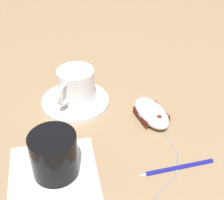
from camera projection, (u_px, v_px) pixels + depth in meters
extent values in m
plane|color=#9E7F5B|center=(94.00, 134.00, 0.65)|extent=(3.00, 3.00, 0.00)
cylinder|color=white|center=(75.00, 102.00, 0.73)|extent=(0.16, 0.16, 0.01)
cylinder|color=white|center=(76.00, 85.00, 0.71)|extent=(0.08, 0.08, 0.07)
torus|color=white|center=(65.00, 94.00, 0.67)|extent=(0.04, 0.05, 0.05)
ellipsoid|color=silver|center=(151.00, 113.00, 0.68)|extent=(0.08, 0.12, 0.03)
cylinder|color=#591E19|center=(159.00, 118.00, 0.65)|extent=(0.01, 0.01, 0.01)
cube|color=#591E19|center=(162.00, 111.00, 0.69)|extent=(0.02, 0.06, 0.01)
cube|color=#591E19|center=(140.00, 117.00, 0.67)|extent=(0.02, 0.06, 0.01)
cylinder|color=gray|center=(172.00, 144.00, 0.62)|extent=(0.01, 0.06, 0.00)
cylinder|color=gray|center=(177.00, 165.00, 0.58)|extent=(0.03, 0.05, 0.00)
cylinder|color=gray|center=(166.00, 186.00, 0.54)|extent=(0.05, 0.03, 0.00)
sphere|color=gray|center=(165.00, 135.00, 0.64)|extent=(0.00, 0.00, 0.00)
sphere|color=gray|center=(179.00, 154.00, 0.60)|extent=(0.00, 0.00, 0.00)
sphere|color=gray|center=(176.00, 176.00, 0.55)|extent=(0.00, 0.00, 0.00)
sphere|color=gray|center=(156.00, 195.00, 0.52)|extent=(0.00, 0.00, 0.00)
cube|color=white|center=(53.00, 173.00, 0.56)|extent=(0.16, 0.16, 0.00)
cylinder|color=black|center=(54.00, 154.00, 0.54)|extent=(0.08, 0.08, 0.08)
cylinder|color=navy|center=(180.00, 166.00, 0.57)|extent=(0.13, 0.01, 0.01)
cone|color=silver|center=(143.00, 173.00, 0.56)|extent=(0.01, 0.01, 0.01)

